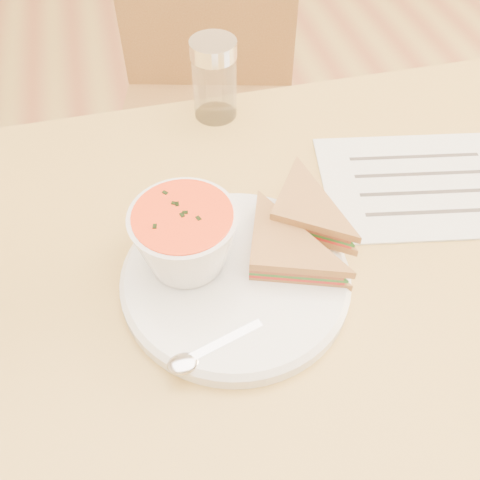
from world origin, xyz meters
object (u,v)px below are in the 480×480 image
object	(u,v)px
chair_far	(206,127)
soup_bowl	(185,241)
dining_table	(279,400)
plate	(236,279)
condiment_shaker	(214,80)

from	to	relation	value
chair_far	soup_bowl	xyz separation A→B (m)	(-0.13, -0.62, 0.34)
dining_table	soup_bowl	xyz separation A→B (m)	(-0.12, 0.02, 0.43)
plate	soup_bowl	xyz separation A→B (m)	(-0.05, 0.03, 0.05)
soup_bowl	condiment_shaker	world-z (taller)	condiment_shaker
dining_table	plate	world-z (taller)	plate
plate	soup_bowl	bearing A→B (deg)	149.72
dining_table	plate	xyz separation A→B (m)	(-0.07, -0.01, 0.38)
dining_table	condiment_shaker	world-z (taller)	condiment_shaker
chair_far	plate	xyz separation A→B (m)	(-0.08, -0.65, 0.29)
dining_table	plate	size ratio (longest dim) A/B	3.90
soup_bowl	chair_far	bearing A→B (deg)	78.02
dining_table	condiment_shaker	distance (m)	0.53
plate	dining_table	bearing A→B (deg)	4.11
dining_table	chair_far	world-z (taller)	chair_far
plate	condiment_shaker	world-z (taller)	condiment_shaker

